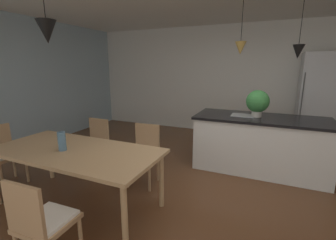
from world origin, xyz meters
The scene contains 15 objects.
ground_plane centered at (0.00, 0.00, -0.02)m, with size 10.00×8.40×0.04m, color brown.
wall_back_kitchen centered at (0.00, 3.26, 1.35)m, with size 10.00×0.12×2.70m, color white.
window_wall_left_glazing centered at (-4.06, 0.00, 1.35)m, with size 0.06×8.40×2.70m, color #9EB7C6.
dining_table centered at (-1.46, -0.87, 0.68)m, with size 2.06×0.95×0.74m.
chair_near_right centered at (-0.99, -1.72, 0.47)m, with size 0.42×0.42×0.87m.
chair_far_left centered at (-1.92, -0.02, 0.47)m, with size 0.41×0.41×0.87m.
chair_far_right centered at (-1.00, -0.02, 0.47)m, with size 0.43×0.43×0.87m.
chair_window_end centered at (-2.86, -0.87, 0.47)m, with size 0.44×0.44×0.87m.
kitchen_island centered at (0.52, 1.14, 0.46)m, with size 2.09×0.90×0.91m.
refrigerator centered at (1.54, 2.86, 0.99)m, with size 0.74×0.67×1.98m.
pendant_over_table centered at (-1.57, -0.98, 2.05)m, with size 0.20×0.20×0.77m.
pendant_over_island_main centered at (0.12, 1.14, 1.98)m, with size 0.18×0.18×0.82m.
pendant_over_island_aux centered at (0.93, 1.14, 1.91)m, with size 0.16×0.16×0.89m.
potted_plant_on_island centered at (0.44, 1.14, 1.14)m, with size 0.36×0.36×0.43m.
vase_on_dining_table centered at (-1.57, -0.95, 0.85)m, with size 0.09×0.09×0.22m.
Camera 1 is at (0.60, -2.81, 1.70)m, focal length 24.78 mm.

